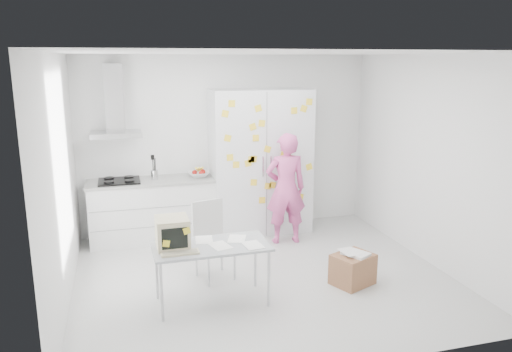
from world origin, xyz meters
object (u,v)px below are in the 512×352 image
object	(u,v)px
chair	(212,235)
desk	(187,239)
person	(286,189)
cardboard_box	(353,269)

from	to	relation	value
chair	desk	bearing A→B (deg)	-136.27
person	chair	bearing A→B (deg)	39.35
chair	cardboard_box	bearing A→B (deg)	-38.89
person	cardboard_box	size ratio (longest dim) A/B	2.85
person	desk	xyz separation A→B (m)	(-1.64, -1.55, -0.06)
desk	chair	world-z (taller)	desk
desk	cardboard_box	distance (m)	2.04
person	desk	size ratio (longest dim) A/B	1.29
person	chair	world-z (taller)	person
desk	chair	distance (m)	0.80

